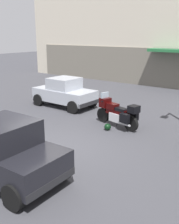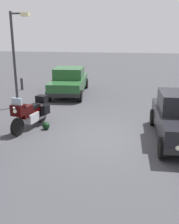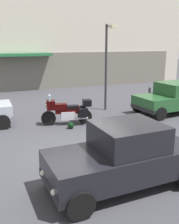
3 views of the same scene
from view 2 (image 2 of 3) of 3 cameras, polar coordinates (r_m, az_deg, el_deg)
ground_plane at (r=9.26m, az=5.73°, el=-5.73°), size 80.00×80.00×0.00m
motorcycle at (r=10.27m, az=-12.67°, el=-0.08°), size 2.24×0.98×1.36m
helmet at (r=10.15m, az=-9.40°, el=-2.96°), size 0.28×0.28×0.28m
car_sedan_far at (r=15.71m, az=-4.42°, el=6.73°), size 4.68×2.24×1.56m
streetlamp_curbside at (r=12.99m, az=-15.52°, el=12.71°), size 0.28×0.94×4.45m
bollard_curbside at (r=17.40m, az=-14.44°, el=6.03°), size 0.16×0.16×0.79m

